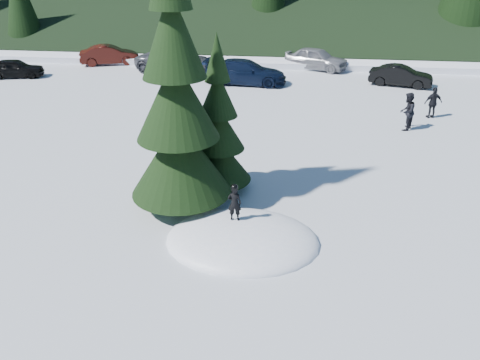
# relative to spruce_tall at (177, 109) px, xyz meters

# --- Properties ---
(ground) EXTENTS (200.00, 200.00, 0.00)m
(ground) POSITION_rel_spruce_tall_xyz_m (2.20, -1.80, -3.32)
(ground) COLOR white
(ground) RESTS_ON ground
(snow_mound) EXTENTS (4.48, 3.52, 0.96)m
(snow_mound) POSITION_rel_spruce_tall_xyz_m (2.20, -1.80, -3.32)
(snow_mound) COLOR white
(snow_mound) RESTS_ON ground
(spruce_tall) EXTENTS (3.20, 3.20, 8.60)m
(spruce_tall) POSITION_rel_spruce_tall_xyz_m (0.00, 0.00, 0.00)
(spruce_tall) COLOR #322010
(spruce_tall) RESTS_ON ground
(spruce_short) EXTENTS (2.20, 2.20, 5.37)m
(spruce_short) POSITION_rel_spruce_tall_xyz_m (1.00, 1.40, -1.22)
(spruce_short) COLOR #322010
(spruce_short) RESTS_ON ground
(child_skier) EXTENTS (0.40, 0.26, 1.08)m
(child_skier) POSITION_rel_spruce_tall_xyz_m (1.92, -1.41, -2.30)
(child_skier) COLOR black
(child_skier) RESTS_ON snow_mound
(adult_0) EXTENTS (0.98, 1.07, 1.77)m
(adult_0) POSITION_rel_spruce_tall_xyz_m (8.64, 8.52, -2.43)
(adult_0) COLOR black
(adult_0) RESTS_ON ground
(adult_1) EXTENTS (0.98, 0.61, 1.56)m
(adult_1) POSITION_rel_spruce_tall_xyz_m (10.29, 10.50, -2.54)
(adult_1) COLOR black
(adult_1) RESTS_ON ground
(car_0) EXTENTS (3.84, 2.24, 1.23)m
(car_0) POSITION_rel_spruce_tall_xyz_m (-15.11, 15.77, -2.71)
(car_0) COLOR black
(car_0) RESTS_ON ground
(car_1) EXTENTS (4.47, 2.80, 1.39)m
(car_1) POSITION_rel_spruce_tall_xyz_m (-10.36, 20.39, -2.62)
(car_1) COLOR #330E09
(car_1) RESTS_ON ground
(car_2) EXTENTS (5.88, 3.65, 1.52)m
(car_2) POSITION_rel_spruce_tall_xyz_m (-4.91, 18.56, -2.56)
(car_2) COLOR #494A50
(car_2) RESTS_ON ground
(car_3) EXTENTS (5.27, 2.42, 1.49)m
(car_3) POSITION_rel_spruce_tall_xyz_m (0.22, 16.02, -2.57)
(car_3) COLOR black
(car_3) RESTS_ON ground
(car_4) EXTENTS (4.80, 3.44, 1.52)m
(car_4) POSITION_rel_spruce_tall_xyz_m (4.72, 20.65, -2.56)
(car_4) COLOR gray
(car_4) RESTS_ON ground
(car_5) EXTENTS (4.01, 2.27, 1.25)m
(car_5) POSITION_rel_spruce_tall_xyz_m (9.85, 16.74, -2.69)
(car_5) COLOR black
(car_5) RESTS_ON ground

